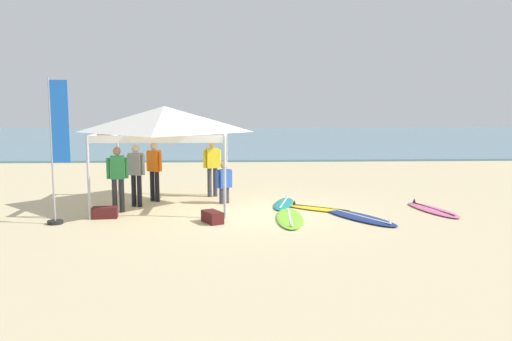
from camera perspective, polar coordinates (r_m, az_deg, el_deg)
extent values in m
plane|color=beige|center=(13.42, -0.41, -4.78)|extent=(80.00, 80.00, 0.00)
cube|color=#568499|center=(43.39, -1.90, 3.59)|extent=(80.00, 36.00, 0.10)
cylinder|color=#B7B7BC|center=(13.25, -17.82, -0.79)|extent=(0.07, 0.07, 2.05)
cylinder|color=#B7B7BC|center=(12.78, -3.43, -0.73)|extent=(0.07, 0.07, 2.05)
cylinder|color=#B7B7BC|center=(16.43, -14.82, 0.81)|extent=(0.07, 0.07, 2.05)
cylinder|color=#B7B7BC|center=(16.05, -3.26, 0.89)|extent=(0.07, 0.07, 2.05)
cube|color=white|center=(12.82, -10.86, 3.38)|extent=(3.29, 0.03, 0.18)
cube|color=white|center=(16.08, -9.17, 4.17)|extent=(3.29, 0.03, 0.18)
cube|color=white|center=(14.75, -16.29, 3.70)|extent=(0.03, 3.29, 0.18)
cube|color=white|center=(14.33, -3.36, 3.88)|extent=(0.03, 3.29, 0.18)
pyramid|color=white|center=(14.43, -9.96, 5.56)|extent=(3.41, 3.41, 0.70)
ellipsoid|color=navy|center=(13.16, 11.20, -5.01)|extent=(1.79, 2.47, 0.07)
cube|color=white|center=(13.15, 11.21, -4.84)|extent=(1.06, 1.85, 0.01)
cone|color=white|center=(12.44, 14.40, -5.36)|extent=(0.09, 0.09, 0.12)
ellipsoid|color=pink|center=(14.54, 18.76, -4.09)|extent=(1.06, 2.22, 0.07)
cube|color=black|center=(14.53, 18.77, -3.95)|extent=(0.46, 1.79, 0.01)
cone|color=black|center=(15.24, 16.90, -3.15)|extent=(0.09, 0.09, 0.12)
ellipsoid|color=#7AD12D|center=(12.82, 3.71, -5.21)|extent=(0.79, 2.43, 0.07)
cube|color=white|center=(12.81, 3.71, -5.04)|extent=(0.17, 2.03, 0.01)
cone|color=white|center=(11.85, 3.93, -5.78)|extent=(0.09, 0.09, 0.12)
ellipsoid|color=#19847F|center=(14.64, 3.04, -3.64)|extent=(0.90, 1.93, 0.07)
cube|color=white|center=(14.64, 3.04, -3.49)|extent=(0.39, 1.56, 0.01)
cone|color=white|center=(15.37, 3.39, -2.76)|extent=(0.09, 0.09, 0.12)
ellipsoid|color=yellow|center=(14.04, 7.07, -4.16)|extent=(1.89, 1.50, 0.07)
cube|color=black|center=(14.03, 7.07, -4.01)|extent=(1.38, 0.94, 0.01)
cone|color=black|center=(14.35, 4.20, -3.49)|extent=(0.09, 0.09, 0.12)
cylinder|color=#383842|center=(15.96, -4.48, -1.27)|extent=(0.13, 0.13, 0.88)
cylinder|color=#383842|center=(15.92, -5.10, -1.30)|extent=(0.13, 0.13, 0.88)
cube|color=yellow|center=(15.85, -4.82, 1.36)|extent=(0.41, 0.32, 0.60)
sphere|color=beige|center=(15.81, -4.83, 2.89)|extent=(0.21, 0.21, 0.21)
cylinder|color=yellow|center=(15.91, -4.02, 1.32)|extent=(0.09, 0.09, 0.54)
cylinder|color=yellow|center=(15.79, -5.62, 1.26)|extent=(0.09, 0.09, 0.54)
cylinder|color=#2D2D33|center=(14.02, -15.18, -2.69)|extent=(0.13, 0.13, 0.88)
cylinder|color=#2D2D33|center=(14.02, -14.45, -2.66)|extent=(0.13, 0.13, 0.88)
cube|color=#2D8C47|center=(13.91, -14.91, 0.33)|extent=(0.40, 0.29, 0.60)
sphere|color=#9E7051|center=(13.87, -14.97, 2.07)|extent=(0.21, 0.21, 0.21)
cylinder|color=#2D8C47|center=(13.92, -15.86, 0.22)|extent=(0.09, 0.09, 0.54)
cylinder|color=#2D8C47|center=(13.92, -13.96, 0.28)|extent=(0.09, 0.09, 0.54)
cylinder|color=black|center=(15.43, -11.26, -1.68)|extent=(0.13, 0.13, 0.88)
cylinder|color=black|center=(15.32, -10.75, -1.74)|extent=(0.13, 0.13, 0.88)
cube|color=orange|center=(15.28, -11.07, 1.03)|extent=(0.42, 0.38, 0.60)
sphere|color=beige|center=(15.24, -11.11, 2.62)|extent=(0.21, 0.21, 0.21)
cylinder|color=orange|center=(15.43, -11.72, 1.00)|extent=(0.09, 0.09, 0.54)
cylinder|color=orange|center=(15.13, -10.41, 0.91)|extent=(0.09, 0.09, 0.54)
cylinder|color=black|center=(14.73, -13.20, -2.16)|extent=(0.13, 0.13, 0.88)
cylinder|color=black|center=(14.63, -12.62, -2.20)|extent=(0.13, 0.13, 0.88)
cube|color=gray|center=(14.58, -12.99, 0.69)|extent=(0.42, 0.34, 0.60)
sphere|color=beige|center=(14.54, -13.04, 2.36)|extent=(0.21, 0.21, 0.21)
cylinder|color=gray|center=(14.71, -13.74, 0.65)|extent=(0.09, 0.09, 0.54)
cylinder|color=gray|center=(14.46, -12.23, 0.58)|extent=(0.09, 0.09, 0.54)
cylinder|color=#383842|center=(14.90, -3.21, -2.71)|extent=(0.13, 0.13, 0.45)
cylinder|color=#383842|center=(14.80, -3.78, -2.78)|extent=(0.13, 0.13, 0.45)
cube|color=#2851B2|center=(14.77, -3.51, -0.89)|extent=(0.42, 0.39, 0.52)
sphere|color=tan|center=(14.72, -3.52, 0.59)|extent=(0.21, 0.21, 0.21)
cylinder|color=#2851B2|center=(14.91, -2.78, -0.89)|extent=(0.09, 0.09, 0.47)
cylinder|color=#2851B2|center=(14.64, -4.24, -1.05)|extent=(0.09, 0.09, 0.47)
cylinder|color=#99999E|center=(12.96, -21.41, 1.89)|extent=(0.04, 0.04, 3.40)
cube|color=blue|center=(12.85, -20.63, 5.02)|extent=(0.40, 0.02, 1.90)
cylinder|color=black|center=(13.21, -21.08, -5.29)|extent=(0.36, 0.36, 0.08)
cube|color=#4C1919|center=(12.46, -4.78, -5.08)|extent=(0.57, 0.68, 0.28)
cube|color=#4C1919|center=(13.46, -16.16, -4.43)|extent=(0.63, 0.38, 0.28)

